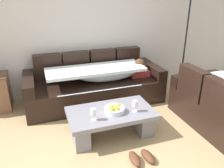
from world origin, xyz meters
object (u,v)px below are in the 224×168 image
coffee_table (111,120)px  fruit_bowl (115,109)px  floor_lamp (185,35)px  pair_of_shoes (141,157)px  wine_glass_near_right (135,104)px  wine_glass_near_left (93,112)px  couch_along_wall (97,85)px

coffee_table → fruit_bowl: 0.19m
floor_lamp → pair_of_shoes: bearing=-134.6°
coffee_table → wine_glass_near_right: (0.31, -0.12, 0.26)m
fruit_bowl → coffee_table: bearing=133.1°
coffee_table → wine_glass_near_left: size_ratio=7.23×
coffee_table → pair_of_shoes: bearing=-74.9°
fruit_bowl → pair_of_shoes: fruit_bowl is taller
coffee_table → pair_of_shoes: (0.17, -0.65, -0.19)m
couch_along_wall → wine_glass_near_right: bearing=-80.2°
couch_along_wall → wine_glass_near_left: (-0.39, -1.24, 0.17)m
couch_along_wall → wine_glass_near_right: size_ratio=14.63×
couch_along_wall → wine_glass_near_left: couch_along_wall is taller
wine_glass_near_left → floor_lamp: 2.63m
fruit_bowl → wine_glass_near_right: 0.29m
wine_glass_near_right → pair_of_shoes: size_ratio=0.54×
wine_glass_near_left → pair_of_shoes: bearing=-46.9°
wine_glass_near_left → pair_of_shoes: (0.46, -0.50, -0.45)m
couch_along_wall → wine_glass_near_left: 1.32m
fruit_bowl → wine_glass_near_left: wine_glass_near_left is taller
floor_lamp → fruit_bowl: bearing=-148.2°
pair_of_shoes → floor_lamp: bearing=45.4°
wine_glass_near_left → wine_glass_near_right: size_ratio=1.00×
fruit_bowl → wine_glass_near_left: 0.36m
wine_glass_near_right → floor_lamp: (1.62, 1.25, 0.62)m
wine_glass_near_left → wine_glass_near_right: (0.60, 0.03, 0.00)m
couch_along_wall → wine_glass_near_left: bearing=-107.4°
wine_glass_near_right → pair_of_shoes: wine_glass_near_right is taller
couch_along_wall → floor_lamp: 1.99m
pair_of_shoes → wine_glass_near_right: bearing=75.7°
floor_lamp → coffee_table: bearing=-149.6°
fruit_bowl → floor_lamp: 2.32m
coffee_table → floor_lamp: bearing=30.4°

